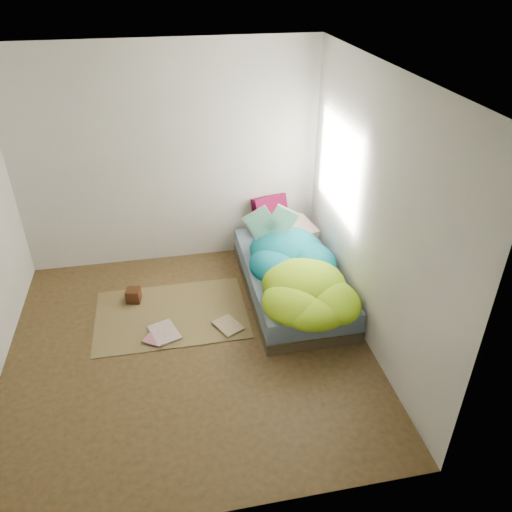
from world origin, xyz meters
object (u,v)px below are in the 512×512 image
(pillow_magenta, at_px, (271,213))
(open_book, at_px, (272,214))
(floor_book_b, at_px, (149,333))
(wooden_box, at_px, (134,295))
(bed, at_px, (291,279))
(floor_book_a, at_px, (152,337))

(pillow_magenta, height_order, open_book, open_book)
(pillow_magenta, distance_m, floor_book_b, 2.15)
(wooden_box, height_order, floor_book_b, wooden_box)
(wooden_box, bearing_deg, bed, -4.78)
(pillow_magenta, xyz_separation_m, floor_book_a, (-1.54, -1.44, -0.53))
(bed, xyz_separation_m, pillow_magenta, (-0.04, 0.91, 0.39))
(pillow_magenta, bearing_deg, open_book, -119.20)
(bed, relative_size, pillow_magenta, 4.63)
(wooden_box, relative_size, floor_book_b, 0.52)
(bed, xyz_separation_m, floor_book_a, (-1.58, -0.53, -0.14))
(floor_book_a, bearing_deg, wooden_box, 86.56)
(wooden_box, bearing_deg, open_book, 6.83)
(open_book, bearing_deg, bed, -61.56)
(open_book, relative_size, floor_book_a, 1.47)
(wooden_box, distance_m, floor_book_b, 0.64)
(pillow_magenta, height_order, floor_book_a, pillow_magenta)
(floor_book_b, bearing_deg, bed, 49.71)
(open_book, relative_size, floor_book_b, 1.80)
(bed, distance_m, pillow_magenta, 0.99)
(open_book, bearing_deg, floor_book_b, -148.14)
(pillow_magenta, xyz_separation_m, wooden_box, (-1.72, -0.77, -0.47))
(bed, bearing_deg, floor_book_b, -163.85)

